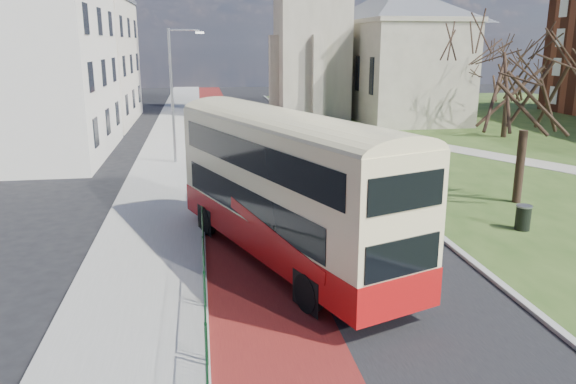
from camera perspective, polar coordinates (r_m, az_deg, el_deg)
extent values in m
plane|color=black|center=(18.51, 0.78, -8.29)|extent=(160.00, 160.00, 0.00)
cube|color=black|center=(37.74, -2.09, 3.78)|extent=(9.00, 120.00, 0.01)
cube|color=#591414|center=(37.52, -6.19, 3.64)|extent=(3.40, 120.00, 0.01)
cube|color=gray|center=(37.53, -12.01, 3.49)|extent=(4.00, 120.00, 0.12)
cube|color=#999993|center=(37.47, -8.95, 3.62)|extent=(0.25, 120.00, 0.13)
cube|color=#999993|center=(40.45, 4.07, 4.59)|extent=(0.25, 80.00, 0.13)
cylinder|color=#0D3B1B|center=(21.67, -8.73, -1.86)|extent=(0.04, 24.00, 0.04)
cylinder|color=#0D3B1B|center=(21.96, -8.63, -4.24)|extent=(0.04, 24.00, 0.04)
cube|color=gray|center=(58.17, 10.79, 11.92)|extent=(9.00, 18.00, 9.00)
cube|color=silver|center=(40.34, -25.51, 12.03)|extent=(10.00, 14.00, 12.50)
cube|color=beige|center=(55.91, -20.87, 12.14)|extent=(10.00, 16.00, 11.00)
cylinder|color=gray|center=(34.95, -11.70, 9.41)|extent=(0.16, 0.16, 8.00)
cylinder|color=gray|center=(34.78, -10.51, 15.88)|extent=(1.80, 0.10, 0.10)
cube|color=silver|center=(34.77, -8.96, 15.70)|extent=(0.50, 0.18, 0.12)
cube|color=#9F0E0E|center=(19.10, -0.26, -4.01)|extent=(6.76, 12.05, 1.08)
cube|color=beige|center=(18.53, -0.27, 2.15)|extent=(6.72, 11.99, 3.12)
cube|color=black|center=(18.45, -4.43, -1.06)|extent=(3.50, 9.11, 1.02)
cube|color=black|center=(19.70, 2.70, 0.01)|extent=(3.50, 9.11, 1.02)
cube|color=black|center=(17.78, -4.08, 3.70)|extent=(3.83, 9.99, 0.97)
cube|color=black|center=(19.08, 3.28, 4.48)|extent=(3.83, 9.99, 0.97)
cube|color=black|center=(23.93, -7.22, 2.58)|extent=(2.29, 0.93, 1.13)
cube|color=black|center=(23.64, -7.35, 6.41)|extent=(2.29, 0.93, 0.97)
cube|color=orange|center=(23.56, -7.40, 7.89)|extent=(1.83, 0.77, 0.32)
cylinder|color=black|center=(22.23, -8.21, -2.87)|extent=(0.70, 1.16, 1.12)
cylinder|color=black|center=(23.21, -2.45, -1.96)|extent=(0.70, 1.16, 1.12)
cylinder|color=black|center=(15.87, 2.14, -10.20)|extent=(0.70, 1.16, 1.12)
cylinder|color=black|center=(17.21, 9.33, -8.32)|extent=(0.70, 1.16, 1.12)
cylinder|color=black|center=(28.11, 22.49, 2.38)|extent=(0.40, 0.40, 3.40)
cylinder|color=#322419|center=(47.76, 21.20, 6.96)|extent=(0.50, 0.50, 2.92)
cylinder|color=black|center=(24.29, 22.76, -2.48)|extent=(0.62, 0.62, 0.95)
cylinder|color=gray|center=(24.16, 22.88, -1.33)|extent=(0.66, 0.66, 0.06)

